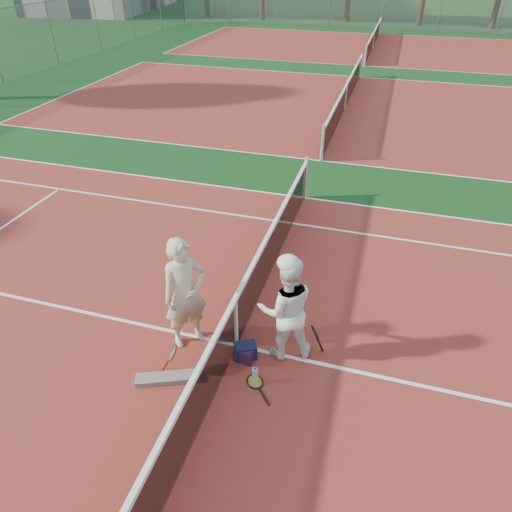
# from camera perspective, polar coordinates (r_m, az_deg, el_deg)

# --- Properties ---
(ground) EXTENTS (130.00, 130.00, 0.00)m
(ground) POSITION_cam_1_polar(r_m,az_deg,el_deg) (7.60, -2.43, -11.13)
(ground) COLOR #0F3714
(ground) RESTS_ON ground
(court_main) EXTENTS (23.77, 10.97, 0.01)m
(court_main) POSITION_cam_1_polar(r_m,az_deg,el_deg) (7.60, -2.43, -11.11)
(court_main) COLOR maroon
(court_main) RESTS_ON ground
(court_far_a) EXTENTS (23.77, 10.97, 0.01)m
(court_far_a) POSITION_cam_1_polar(r_m,az_deg,el_deg) (19.37, 11.02, 17.61)
(court_far_a) COLOR maroon
(court_far_a) RESTS_ON ground
(court_far_b) EXTENTS (23.77, 10.97, 0.01)m
(court_far_b) POSITION_cam_1_polar(r_m,az_deg,el_deg) (32.51, 14.37, 23.92)
(court_far_b) COLOR maroon
(court_far_b) RESTS_ON ground
(net_main) EXTENTS (0.10, 10.98, 1.02)m
(net_main) POSITION_cam_1_polar(r_m,az_deg,el_deg) (7.25, -2.53, -8.31)
(net_main) COLOR black
(net_main) RESTS_ON ground
(net_far_a) EXTENTS (0.10, 10.98, 1.02)m
(net_far_a) POSITION_cam_1_polar(r_m,az_deg,el_deg) (19.23, 11.20, 19.05)
(net_far_a) COLOR black
(net_far_a) RESTS_ON ground
(net_far_b) EXTENTS (0.10, 10.98, 1.02)m
(net_far_b) POSITION_cam_1_polar(r_m,az_deg,el_deg) (32.43, 14.51, 24.80)
(net_far_b) COLOR black
(net_far_b) RESTS_ON ground
(fence_back) EXTENTS (32.00, 0.06, 3.00)m
(fence_back) POSITION_cam_1_polar(r_m,az_deg,el_deg) (39.24, 15.64, 27.66)
(fence_back) COLOR slate
(fence_back) RESTS_ON ground
(player_a) EXTENTS (0.82, 0.83, 1.93)m
(player_a) POSITION_cam_1_polar(r_m,az_deg,el_deg) (7.14, -8.87, -4.68)
(player_a) COLOR beige
(player_a) RESTS_ON ground
(player_b) EXTENTS (1.06, 0.95, 1.79)m
(player_b) POSITION_cam_1_polar(r_m,az_deg,el_deg) (6.91, 3.78, -6.62)
(player_b) COLOR white
(player_b) RESTS_ON ground
(racket_red) EXTENTS (0.38, 0.36, 0.55)m
(racket_red) POSITION_cam_1_polar(r_m,az_deg,el_deg) (7.11, -10.27, -12.72)
(racket_red) COLOR maroon
(racket_red) RESTS_ON ground
(racket_black_held) EXTENTS (0.34, 0.35, 0.57)m
(racket_black_held) POSITION_cam_1_polar(r_m,az_deg,el_deg) (7.33, 7.31, -10.40)
(racket_black_held) COLOR black
(racket_black_held) RESTS_ON ground
(racket_spare) EXTENTS (0.60, 0.63, 0.03)m
(racket_spare) POSITION_cam_1_polar(r_m,az_deg,el_deg) (7.08, -0.14, -15.42)
(racket_spare) COLOR black
(racket_spare) RESTS_ON ground
(sports_bag_navy) EXTENTS (0.40, 0.36, 0.27)m
(sports_bag_navy) POSITION_cam_1_polar(r_m,az_deg,el_deg) (7.33, -1.32, -11.77)
(sports_bag_navy) COLOR black
(sports_bag_navy) RESTS_ON ground
(sports_bag_purple) EXTENTS (0.32, 0.24, 0.24)m
(sports_bag_purple) POSITION_cam_1_polar(r_m,az_deg,el_deg) (7.30, -1.52, -12.20)
(sports_bag_purple) COLOR black
(sports_bag_purple) RESTS_ON ground
(net_cover_canvas) EXTENTS (0.92, 0.55, 0.10)m
(net_cover_canvas) POSITION_cam_1_polar(r_m,az_deg,el_deg) (7.20, -11.15, -14.77)
(net_cover_canvas) COLOR slate
(net_cover_canvas) RESTS_ON ground
(water_bottle) EXTENTS (0.09, 0.09, 0.30)m
(water_bottle) POSITION_cam_1_polar(r_m,az_deg,el_deg) (6.97, -0.12, -14.76)
(water_bottle) COLOR #C9E7FF
(water_bottle) RESTS_ON ground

